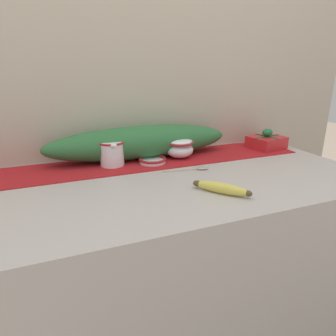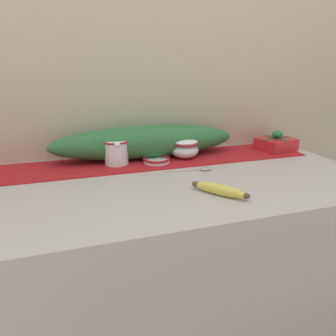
# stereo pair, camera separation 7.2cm
# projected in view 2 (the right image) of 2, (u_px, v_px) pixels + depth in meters

# --- Properties ---
(countertop) EXTENTS (1.46, 0.68, 0.93)m
(countertop) POSITION_uv_depth(u_px,v_px,m) (164.00, 289.00, 1.18)
(countertop) COLOR #B7B2AD
(countertop) RESTS_ON ground_plane
(back_wall) EXTENTS (2.26, 0.04, 2.40)m
(back_wall) POSITION_uv_depth(u_px,v_px,m) (139.00, 90.00, 1.26)
(back_wall) COLOR #B7AD99
(back_wall) RESTS_ON ground_plane
(table_runner) EXTENTS (1.34, 0.24, 0.00)m
(table_runner) POSITION_uv_depth(u_px,v_px,m) (149.00, 161.00, 1.22)
(table_runner) COLOR #A8191E
(table_runner) RESTS_ON countertop
(cream_pitcher) EXTENTS (0.10, 0.11, 0.10)m
(cream_pitcher) POSITION_uv_depth(u_px,v_px,m) (116.00, 151.00, 1.16)
(cream_pitcher) COLOR white
(cream_pitcher) RESTS_ON countertop
(sugar_bowl) EXTENTS (0.12, 0.12, 0.10)m
(sugar_bowl) POSITION_uv_depth(u_px,v_px,m) (185.00, 147.00, 1.24)
(sugar_bowl) COLOR white
(sugar_bowl) RESTS_ON countertop
(small_dish) EXTENTS (0.11, 0.11, 0.02)m
(small_dish) POSITION_uv_depth(u_px,v_px,m) (157.00, 160.00, 1.19)
(small_dish) COLOR white
(small_dish) RESTS_ON countertop
(banana) EXTENTS (0.14, 0.16, 0.03)m
(banana) POSITION_uv_depth(u_px,v_px,m) (220.00, 190.00, 0.90)
(banana) COLOR #DBCC4C
(banana) RESTS_ON countertop
(spoon) EXTENTS (0.18, 0.04, 0.01)m
(spoon) POSITION_uv_depth(u_px,v_px,m) (203.00, 169.00, 1.11)
(spoon) COLOR #A89E89
(spoon) RESTS_ON countertop
(gift_box) EXTENTS (0.18, 0.16, 0.09)m
(gift_box) POSITION_uv_depth(u_px,v_px,m) (276.00, 143.00, 1.37)
(gift_box) COLOR red
(gift_box) RESTS_ON countertop
(poinsettia_garland) EXTENTS (0.77, 0.15, 0.14)m
(poinsettia_garland) POSITION_uv_depth(u_px,v_px,m) (146.00, 142.00, 1.24)
(poinsettia_garland) COLOR #2D6B38
(poinsettia_garland) RESTS_ON countertop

